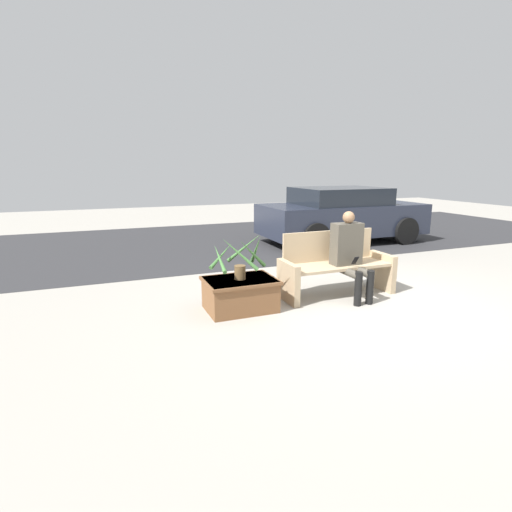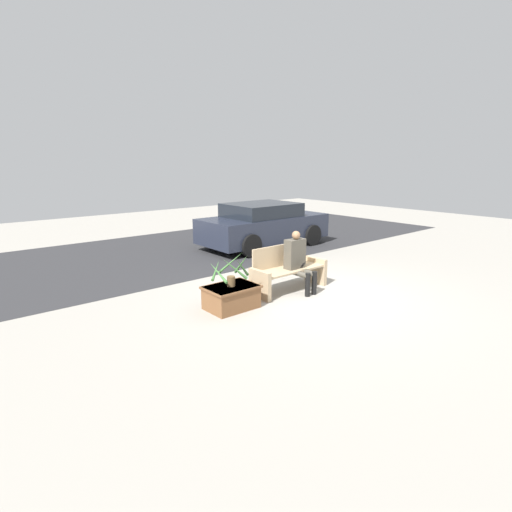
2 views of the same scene
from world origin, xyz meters
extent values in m
plane|color=#9E998E|center=(0.00, 0.00, 0.00)|extent=(30.00, 30.00, 0.00)
cube|color=#2D2D30|center=(0.00, 5.50, 0.00)|extent=(20.00, 6.00, 0.01)
cube|color=tan|center=(-1.00, 0.59, 0.29)|extent=(0.09, 0.58, 0.57)
cube|color=tan|center=(0.62, 0.59, 0.29)|extent=(0.09, 0.58, 0.57)
cube|color=tan|center=(-0.19, 0.59, 0.45)|extent=(1.53, 0.54, 0.04)
cube|color=tan|center=(-0.19, 0.87, 0.70)|extent=(1.53, 0.04, 0.46)
cube|color=#4C473D|center=(-0.08, 0.55, 0.78)|extent=(0.43, 0.22, 0.61)
sphere|color=#8C6647|center=(-0.08, 0.53, 1.17)|extent=(0.17, 0.17, 0.17)
cylinder|color=#4C473D|center=(-0.18, 0.32, 0.42)|extent=(0.11, 0.47, 0.11)
cylinder|color=#4C473D|center=(0.02, 0.32, 0.42)|extent=(0.11, 0.47, 0.11)
cylinder|color=black|center=(-0.18, 0.08, 0.24)|extent=(0.10, 0.10, 0.48)
cylinder|color=black|center=(0.02, 0.08, 0.24)|extent=(0.10, 0.10, 0.48)
cube|color=black|center=(-0.08, 0.32, 0.58)|extent=(0.07, 0.09, 0.12)
cube|color=brown|center=(-1.73, 0.53, 0.21)|extent=(0.89, 0.64, 0.43)
cube|color=brown|center=(-1.73, 0.53, 0.41)|extent=(0.94, 0.69, 0.04)
cylinder|color=brown|center=(-1.73, 0.53, 0.52)|extent=(0.15, 0.15, 0.18)
cone|color=#427538|center=(-1.52, 0.50, 0.81)|extent=(0.11, 0.47, 0.45)
cone|color=#427538|center=(-1.61, 0.71, 0.80)|extent=(0.43, 0.32, 0.43)
cone|color=#427538|center=(-1.92, 0.73, 0.72)|extent=(0.46, 0.42, 0.27)
cone|color=#427538|center=(-2.01, 0.54, 0.73)|extent=(0.08, 0.57, 0.29)
cone|color=#427538|center=(-1.80, 0.32, 0.81)|extent=(0.47, 0.20, 0.44)
cone|color=#427538|center=(-1.63, 0.33, 0.80)|extent=(0.46, 0.26, 0.43)
cube|color=#232838|center=(2.30, 4.25, 0.58)|extent=(4.05, 1.80, 0.74)
cube|color=black|center=(2.20, 4.25, 1.16)|extent=(2.11, 1.66, 0.41)
cylinder|color=black|center=(3.56, 3.35, 0.33)|extent=(0.66, 0.18, 0.66)
cylinder|color=black|center=(3.56, 5.15, 0.33)|extent=(0.66, 0.18, 0.66)
cylinder|color=black|center=(1.05, 3.35, 0.33)|extent=(0.66, 0.18, 0.66)
cylinder|color=black|center=(1.05, 5.15, 0.33)|extent=(0.66, 0.18, 0.66)
camera|label=1|loc=(-3.41, -4.25, 1.88)|focal=28.00mm
camera|label=2|loc=(-5.82, -5.04, 2.64)|focal=28.00mm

